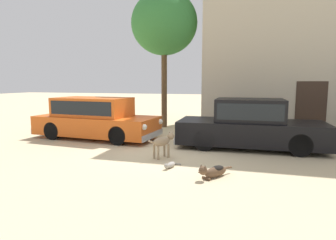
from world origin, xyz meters
name	(u,v)px	position (x,y,z in m)	size (l,w,h in m)	color
ground_plane	(164,150)	(0.00, 0.00, 0.00)	(80.00, 80.00, 0.00)	#CCB78E
parked_sedan_nearest	(95,117)	(-2.99, 1.09, 0.78)	(4.75, 2.10, 1.51)	#D15619
parked_sedan_second	(250,124)	(2.53, 0.97, 0.76)	(4.64, 1.81, 1.55)	black
stray_dog_spotted	(163,142)	(0.25, -0.91, 0.45)	(0.58, 0.85, 0.70)	#997F60
stray_dog_tan	(214,171)	(1.79, -2.24, 0.15)	(0.69, 0.90, 0.35)	brown
stray_cat	(170,165)	(0.69, -1.79, 0.07)	(0.31, 0.54, 0.16)	gray
acacia_tree_left	(164,24)	(-1.30, 4.39, 4.64)	(2.97, 2.67, 6.08)	brown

